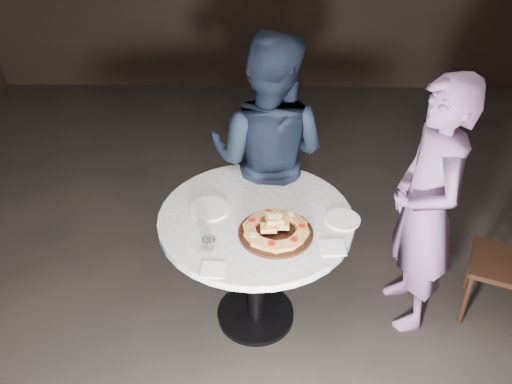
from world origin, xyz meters
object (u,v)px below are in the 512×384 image
at_px(diner_navy, 268,157).
at_px(diner_teal, 426,209).
at_px(table, 256,237).
at_px(chair_far, 267,159).
at_px(focaccia_pile, 276,227).
at_px(water_glass, 209,244).
at_px(serving_board, 276,233).

distance_m(diner_navy, diner_teal, 1.03).
relative_size(table, chair_far, 1.40).
relative_size(focaccia_pile, diner_teal, 0.22).
bearing_deg(table, water_glass, -130.73).
xyz_separation_m(diner_navy, diner_teal, (0.89, -0.51, -0.02)).
xyz_separation_m(table, diner_teal, (0.95, 0.08, 0.15)).
bearing_deg(diner_navy, diner_teal, 167.27).
height_order(serving_board, diner_teal, diner_teal).
bearing_deg(focaccia_pile, chair_far, 92.21).
xyz_separation_m(table, focaccia_pile, (0.11, -0.15, 0.19)).
bearing_deg(focaccia_pile, table, 126.08).
relative_size(focaccia_pile, diner_navy, 0.22).
xyz_separation_m(table, serving_board, (0.11, -0.15, 0.16)).
bearing_deg(table, diner_navy, 83.77).
relative_size(diner_navy, diner_teal, 1.02).
bearing_deg(chair_far, diner_teal, 135.19).
xyz_separation_m(serving_board, water_glass, (-0.34, -0.12, 0.02)).
bearing_deg(serving_board, focaccia_pile, 109.70).
bearing_deg(chair_far, diner_navy, 93.08).
xyz_separation_m(serving_board, diner_teal, (0.84, 0.23, -0.01)).
height_order(serving_board, focaccia_pile, focaccia_pile).
xyz_separation_m(table, water_glass, (-0.24, -0.27, 0.18)).
distance_m(focaccia_pile, water_glass, 0.37).
xyz_separation_m(focaccia_pile, diner_navy, (-0.04, 0.74, -0.03)).
distance_m(table, focaccia_pile, 0.27).
bearing_deg(diner_teal, diner_navy, -126.41).
bearing_deg(diner_teal, serving_board, -81.00).
xyz_separation_m(table, chair_far, (0.06, 1.05, -0.14)).
relative_size(serving_board, chair_far, 0.44).
xyz_separation_m(serving_board, diner_navy, (-0.04, 0.75, 0.01)).
bearing_deg(serving_board, diner_teal, 15.51).
bearing_deg(diner_navy, chair_far, -72.31).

